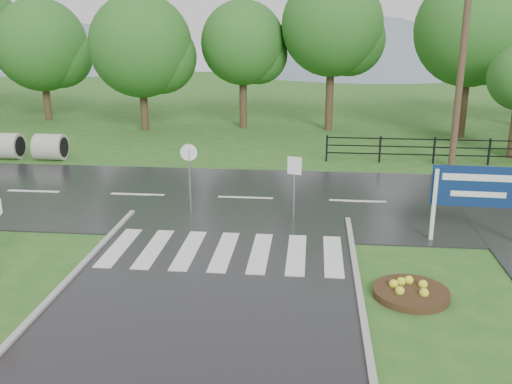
# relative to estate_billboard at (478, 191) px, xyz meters

# --- Properties ---
(ground) EXTENTS (120.00, 120.00, 0.00)m
(ground) POSITION_rel_estate_billboard_xyz_m (-7.08, -6.57, -1.56)
(ground) COLOR #2C5D1F
(ground) RESTS_ON ground
(main_road) EXTENTS (90.00, 8.00, 0.04)m
(main_road) POSITION_rel_estate_billboard_xyz_m (-7.08, 3.43, -1.56)
(main_road) COLOR black
(main_road) RESTS_ON ground
(crosswalk) EXTENTS (6.50, 2.80, 0.02)m
(crosswalk) POSITION_rel_estate_billboard_xyz_m (-7.08, -1.57, -1.50)
(crosswalk) COLOR silver
(crosswalk) RESTS_ON ground
(fence_west) EXTENTS (9.58, 0.08, 1.20)m
(fence_west) POSITION_rel_estate_billboard_xyz_m (0.67, 9.43, -0.84)
(fence_west) COLOR black
(fence_west) RESTS_ON ground
(hills) EXTENTS (102.00, 48.00, 48.00)m
(hills) POSITION_rel_estate_billboard_xyz_m (-3.59, 58.43, -17.10)
(hills) COLOR slate
(hills) RESTS_ON ground
(treeline) EXTENTS (83.20, 5.20, 10.00)m
(treeline) POSITION_rel_estate_billboard_xyz_m (-6.08, 17.43, -1.56)
(treeline) COLOR #225D1D
(treeline) RESTS_ON ground
(estate_billboard) EXTENTS (2.60, 0.19, 2.28)m
(estate_billboard) POSITION_rel_estate_billboard_xyz_m (0.00, 0.00, 0.00)
(estate_billboard) COLOR silver
(estate_billboard) RESTS_ON ground
(flower_bed) EXTENTS (1.77, 1.77, 0.35)m
(flower_bed) POSITION_rel_estate_billboard_xyz_m (-2.33, -3.67, -1.43)
(flower_bed) COLOR #332111
(flower_bed) RESTS_ON ground
(reg_sign_small) EXTENTS (0.45, 0.15, 2.09)m
(reg_sign_small) POSITION_rel_estate_billboard_xyz_m (-5.27, 1.39, -0.08)
(reg_sign_small) COLOR #939399
(reg_sign_small) RESTS_ON ground
(reg_sign_round) EXTENTS (0.55, 0.09, 2.38)m
(reg_sign_round) POSITION_rel_estate_billboard_xyz_m (-8.69, 1.62, -0.07)
(reg_sign_round) COLOR #939399
(reg_sign_round) RESTS_ON ground
(utility_pole_east) EXTENTS (1.54, 0.29, 8.66)m
(utility_pole_east) POSITION_rel_estate_billboard_xyz_m (1.36, 8.93, 2.84)
(utility_pole_east) COLOR #473523
(utility_pole_east) RESTS_ON ground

